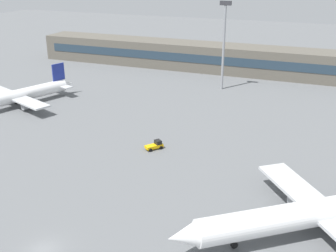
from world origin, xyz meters
name	(u,v)px	position (x,y,z in m)	size (l,w,h in m)	color
ground_plane	(161,138)	(0.00, 40.00, 0.00)	(400.00, 400.00, 0.00)	slate
terminal_building	(231,59)	(0.00, 101.90, 4.50)	(141.73, 12.13, 9.00)	#5B564C
airplane_near	(317,213)	(32.63, 17.02, 3.21)	(35.48, 29.43, 10.53)	white
airplane_mid	(12,97)	(-43.19, 44.43, 2.78)	(25.34, 35.38, 9.11)	white
baggage_tug_yellow	(155,145)	(1.01, 34.45, 0.80)	(3.42, 3.75, 1.75)	#F2B20C
floodlight_tower_east	(224,39)	(2.39, 80.97, 14.58)	(3.20, 0.80, 25.15)	gray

